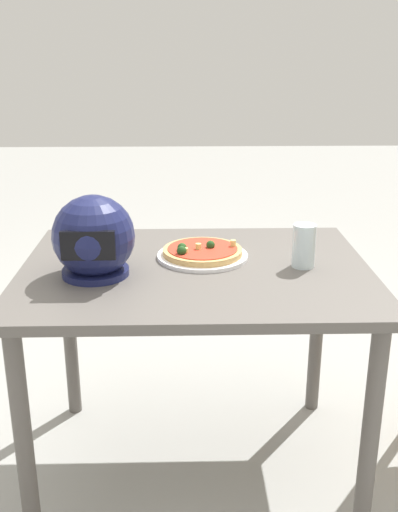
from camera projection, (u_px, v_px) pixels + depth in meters
The scene contains 6 objects.
ground_plane at pixel (196, 465), 2.07m from camera, with size 14.00×14.00×0.00m, color #9E9E99.
dining_table at pixel (195, 295), 1.86m from camera, with size 1.06×0.81×0.73m.
pizza_plate at pixel (203, 256), 1.90m from camera, with size 0.29×0.29×0.01m, color white.
pizza at pixel (202, 251), 1.89m from camera, with size 0.25×0.25×0.05m.
motorcycle_helmet at pixel (94, 238), 1.72m from camera, with size 0.24×0.24×0.24m.
drinking_glass at pixel (304, 246), 1.80m from camera, with size 0.07×0.07×0.13m, color silver.
Camera 1 is at (0.03, 1.71, 1.36)m, focal length 42.01 mm.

